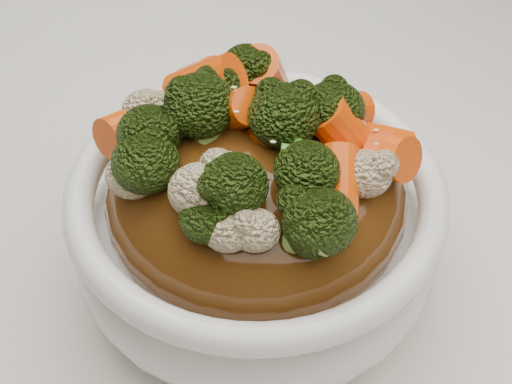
# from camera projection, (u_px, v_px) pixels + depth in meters

# --- Properties ---
(tablecloth) EXTENTS (1.20, 0.80, 0.04)m
(tablecloth) POSITION_uv_depth(u_px,v_px,m) (332.00, 268.00, 0.51)
(tablecloth) COLOR silver
(tablecloth) RESTS_ON dining_table
(bowl) EXTENTS (0.26, 0.26, 0.08)m
(bowl) POSITION_uv_depth(u_px,v_px,m) (256.00, 230.00, 0.45)
(bowl) COLOR white
(bowl) RESTS_ON tablecloth
(sauce_base) EXTENTS (0.20, 0.20, 0.09)m
(sauce_base) POSITION_uv_depth(u_px,v_px,m) (256.00, 196.00, 0.43)
(sauce_base) COLOR #4C290D
(sauce_base) RESTS_ON bowl
(carrots) EXTENTS (0.20, 0.20, 0.05)m
(carrots) POSITION_uv_depth(u_px,v_px,m) (256.00, 112.00, 0.39)
(carrots) COLOR #E34907
(carrots) RESTS_ON sauce_base
(broccoli) EXTENTS (0.20, 0.20, 0.04)m
(broccoli) POSITION_uv_depth(u_px,v_px,m) (256.00, 113.00, 0.39)
(broccoli) COLOR black
(broccoli) RESTS_ON sauce_base
(cauliflower) EXTENTS (0.20, 0.20, 0.03)m
(cauliflower) POSITION_uv_depth(u_px,v_px,m) (256.00, 116.00, 0.39)
(cauliflower) COLOR beige
(cauliflower) RESTS_ON sauce_base
(scallions) EXTENTS (0.15, 0.15, 0.02)m
(scallions) POSITION_uv_depth(u_px,v_px,m) (256.00, 110.00, 0.39)
(scallions) COLOR #378B20
(scallions) RESTS_ON sauce_base
(sesame_seeds) EXTENTS (0.18, 0.18, 0.01)m
(sesame_seeds) POSITION_uv_depth(u_px,v_px,m) (256.00, 110.00, 0.39)
(sesame_seeds) COLOR beige
(sesame_seeds) RESTS_ON sauce_base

